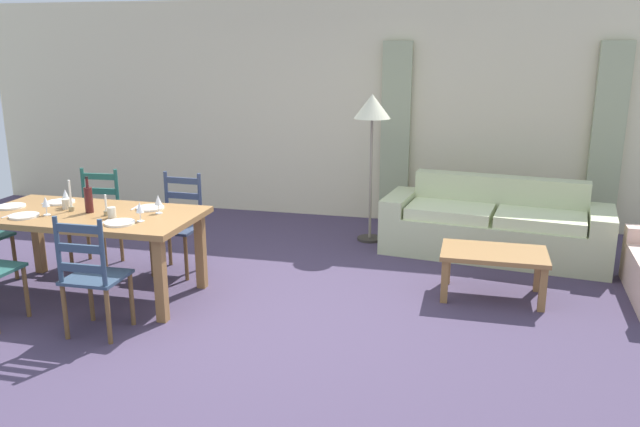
{
  "coord_description": "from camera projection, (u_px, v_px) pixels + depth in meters",
  "views": [
    {
      "loc": [
        1.81,
        -4.54,
        2.15
      ],
      "look_at": [
        0.55,
        0.55,
        0.75
      ],
      "focal_mm": 35.55,
      "sensor_mm": 36.0,
      "label": 1
    }
  ],
  "objects": [
    {
      "name": "ground_plane",
      "position": [
        240.0,
        315.0,
        5.24
      ],
      "size": [
        9.6,
        9.6,
        0.02
      ],
      "primitive_type": "cube",
      "color": "#433751"
    },
    {
      "name": "wall_far",
      "position": [
        330.0,
        111.0,
        7.98
      ],
      "size": [
        9.6,
        0.16,
        2.7
      ],
      "primitive_type": "cube",
      "color": "beige",
      "rests_on": "ground_plane"
    },
    {
      "name": "curtain_panel_left",
      "position": [
        395.0,
        134.0,
        7.72
      ],
      "size": [
        0.35,
        0.08,
        2.2
      ],
      "primitive_type": "cube",
      "color": "#A8B086",
      "rests_on": "ground_plane"
    },
    {
      "name": "curtain_panel_right",
      "position": [
        607.0,
        141.0,
        7.16
      ],
      "size": [
        0.35,
        0.08,
        2.2
      ],
      "primitive_type": "cube",
      "color": "#A8B086",
      "rests_on": "ground_plane"
    },
    {
      "name": "dining_table",
      "position": [
        90.0,
        222.0,
        5.48
      ],
      "size": [
        1.9,
        0.96,
        0.75
      ],
      "color": "olive",
      "rests_on": "ground_plane"
    },
    {
      "name": "dining_chair_near_right",
      "position": [
        92.0,
        276.0,
        4.74
      ],
      "size": [
        0.43,
        0.41,
        0.96
      ],
      "color": "#30435A",
      "rests_on": "ground_plane"
    },
    {
      "name": "dining_chair_far_left",
      "position": [
        97.0,
        218.0,
        6.31
      ],
      "size": [
        0.45,
        0.43,
        0.96
      ],
      "color": "#21594E",
      "rests_on": "ground_plane"
    },
    {
      "name": "dining_chair_far_right",
      "position": [
        179.0,
        224.0,
        6.12
      ],
      "size": [
        0.43,
        0.41,
        0.96
      ],
      "color": "#303D58",
      "rests_on": "ground_plane"
    },
    {
      "name": "dinner_plate_near_left",
      "position": [
        24.0,
        216.0,
        5.33
      ],
      "size": [
        0.24,
        0.24,
        0.02
      ],
      "primitive_type": "cylinder",
      "color": "white",
      "rests_on": "dining_table"
    },
    {
      "name": "fork_near_left",
      "position": [
        9.0,
        215.0,
        5.36
      ],
      "size": [
        0.02,
        0.17,
        0.01
      ],
      "primitive_type": "cube",
      "rotation": [
        0.0,
        0.0,
        -0.03
      ],
      "color": "silver",
      "rests_on": "dining_table"
    },
    {
      "name": "dinner_plate_near_right",
      "position": [
        120.0,
        223.0,
        5.12
      ],
      "size": [
        0.24,
        0.24,
        0.02
      ],
      "primitive_type": "cylinder",
      "color": "white",
      "rests_on": "dining_table"
    },
    {
      "name": "fork_near_right",
      "position": [
        103.0,
        222.0,
        5.15
      ],
      "size": [
        0.02,
        0.17,
        0.01
      ],
      "primitive_type": "cube",
      "rotation": [
        0.0,
        0.0,
        0.05
      ],
      "color": "silver",
      "rests_on": "dining_table"
    },
    {
      "name": "dinner_plate_far_left",
      "position": [
        61.0,
        202.0,
        5.79
      ],
      "size": [
        0.24,
        0.24,
        0.02
      ],
      "primitive_type": "cylinder",
      "color": "white",
      "rests_on": "dining_table"
    },
    {
      "name": "fork_far_left",
      "position": [
        47.0,
        202.0,
        5.83
      ],
      "size": [
        0.03,
        0.17,
        0.01
      ],
      "primitive_type": "cube",
      "rotation": [
        0.0,
        0.0,
        0.09
      ],
      "color": "silver",
      "rests_on": "dining_table"
    },
    {
      "name": "dinner_plate_far_right",
      "position": [
        150.0,
        208.0,
        5.58
      ],
      "size": [
        0.24,
        0.24,
        0.02
      ],
      "primitive_type": "cylinder",
      "color": "white",
      "rests_on": "dining_table"
    },
    {
      "name": "fork_far_right",
      "position": [
        135.0,
        208.0,
        5.62
      ],
      "size": [
        0.03,
        0.17,
        0.01
      ],
      "primitive_type": "cube",
      "rotation": [
        0.0,
        0.0,
        0.09
      ],
      "color": "silver",
      "rests_on": "dining_table"
    },
    {
      "name": "dinner_plate_head_west",
      "position": [
        11.0,
        206.0,
        5.64
      ],
      "size": [
        0.24,
        0.24,
        0.02
      ],
      "primitive_type": "cylinder",
      "color": "white",
      "rests_on": "dining_table"
    },
    {
      "name": "wine_bottle",
      "position": [
        89.0,
        199.0,
        5.44
      ],
      "size": [
        0.07,
        0.07,
        0.32
      ],
      "color": "#471919",
      "rests_on": "dining_table"
    },
    {
      "name": "wine_glass_near_left",
      "position": [
        46.0,
        202.0,
        5.35
      ],
      "size": [
        0.06,
        0.06,
        0.16
      ],
      "color": "white",
      "rests_on": "dining_table"
    },
    {
      "name": "wine_glass_near_right",
      "position": [
        140.0,
        208.0,
        5.16
      ],
      "size": [
        0.06,
        0.06,
        0.16
      ],
      "color": "white",
      "rests_on": "dining_table"
    },
    {
      "name": "wine_glass_far_left",
      "position": [
        65.0,
        195.0,
        5.63
      ],
      "size": [
        0.06,
        0.06,
        0.16
      ],
      "color": "white",
      "rests_on": "dining_table"
    },
    {
      "name": "wine_glass_far_right",
      "position": [
        158.0,
        201.0,
        5.41
      ],
      "size": [
        0.06,
        0.06,
        0.16
      ],
      "color": "white",
      "rests_on": "dining_table"
    },
    {
      "name": "coffee_cup_primary",
      "position": [
        112.0,
        212.0,
        5.29
      ],
      "size": [
        0.07,
        0.07,
        0.09
      ],
      "primitive_type": "cylinder",
      "color": "beige",
      "rests_on": "dining_table"
    },
    {
      "name": "coffee_cup_secondary",
      "position": [
        66.0,
        204.0,
        5.58
      ],
      "size": [
        0.07,
        0.07,
        0.09
      ],
      "primitive_type": "cylinder",
      "color": "beige",
      "rests_on": "dining_table"
    },
    {
      "name": "candle_tall",
      "position": [
        71.0,
        202.0,
        5.5
      ],
      "size": [
        0.05,
        0.05,
        0.27
      ],
      "color": "#998C66",
      "rests_on": "dining_table"
    },
    {
      "name": "candle_short",
      "position": [
        106.0,
        210.0,
        5.36
      ],
      "size": [
        0.05,
        0.05,
        0.18
      ],
      "color": "#998C66",
      "rests_on": "dining_table"
    },
    {
      "name": "couch",
      "position": [
        495.0,
        228.0,
        6.65
      ],
      "size": [
        2.37,
        1.1,
        0.8
      ],
      "color": "beige",
      "rests_on": "ground_plane"
    },
    {
      "name": "coffee_table",
      "position": [
        494.0,
        258.0,
        5.5
      ],
      "size": [
        0.9,
        0.56,
        0.42
      ],
      "color": "olive",
      "rests_on": "ground_plane"
    },
    {
      "name": "standing_lamp",
      "position": [
        372.0,
        116.0,
        6.85
      ],
      "size": [
        0.4,
        0.4,
        1.64
      ],
      "color": "#332D28",
      "rests_on": "ground_plane"
    }
  ]
}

